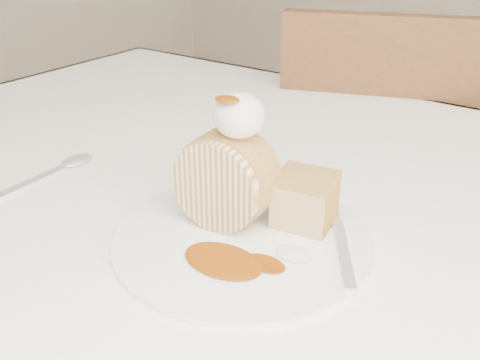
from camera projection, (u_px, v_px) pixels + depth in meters
The scene contains 10 objects.
table at pixel (278, 239), 0.73m from camera, with size 1.40×0.90×0.75m.
chair_far at pixel (378, 180), 1.22m from camera, with size 0.55×0.55×0.90m.
plate at pixel (242, 238), 0.57m from camera, with size 0.27×0.27×0.01m, color white.
roulade_slice at pixel (225, 180), 0.57m from camera, with size 0.10×0.10×0.06m, color beige.
cake_chunk at pixel (305, 203), 0.58m from camera, with size 0.06×0.06×0.05m, color #A7813F.
whipped_cream at pixel (239, 116), 0.53m from camera, with size 0.05×0.05×0.05m, color silver.
caramel_drizzle at pixel (227, 94), 0.51m from camera, with size 0.03×0.02×0.01m, color #6D2F04.
caramel_pool at pixel (223, 260), 0.52m from camera, with size 0.08×0.06×0.00m, color #6D2F04, non-canonical shape.
fork at pixel (344, 253), 0.53m from camera, with size 0.02×0.16×0.00m, color silver.
spoon at pixel (20, 188), 0.67m from camera, with size 0.03×0.18×0.00m, color silver.
Camera 1 is at (0.32, -0.34, 1.06)m, focal length 40.00 mm.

